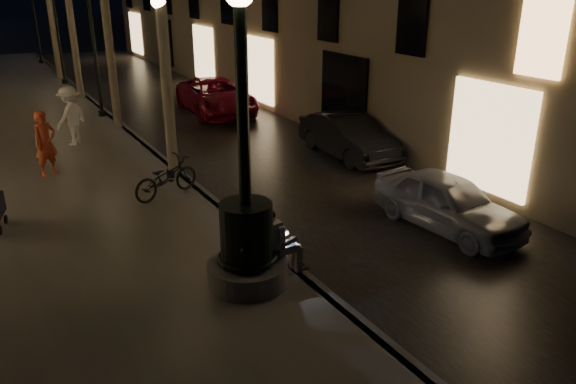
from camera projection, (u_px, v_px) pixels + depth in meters
ground at (118, 126)px, 20.86m from camera, size 120.00×120.00×0.00m
cobble_lane at (194, 116)px, 22.26m from camera, size 6.00×45.00×0.02m
curb_strip at (117, 123)px, 20.82m from camera, size 0.25×45.00×0.20m
fountain_lamppost at (246, 230)px, 9.46m from camera, size 1.40×1.40×5.21m
seated_man_laptop at (278, 240)px, 9.86m from camera, size 0.91×0.31×1.28m
lamp_curb_a at (163, 61)px, 13.90m from camera, size 0.36×0.36×4.81m
lamp_curb_b at (93, 34)px, 20.36m from camera, size 0.36×0.36×4.81m
lamp_curb_c at (56, 20)px, 26.82m from camera, size 0.36×0.36×4.81m
lamp_curb_d at (34, 11)px, 33.28m from camera, size 0.36×0.36×4.81m
car_front at (447, 202)px, 12.24m from camera, size 1.72×3.70×1.23m
car_second at (348, 136)px, 17.10m from camera, size 1.59×4.01×1.30m
car_third at (216, 96)px, 22.50m from camera, size 2.76×5.14×1.37m
pedestrian_red at (46, 143)px, 14.86m from camera, size 0.75×0.65×1.75m
pedestrian_white at (71, 116)px, 17.55m from camera, size 1.36×1.30×1.85m
bicycle at (166, 178)px, 13.52m from camera, size 1.91×1.19×0.95m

